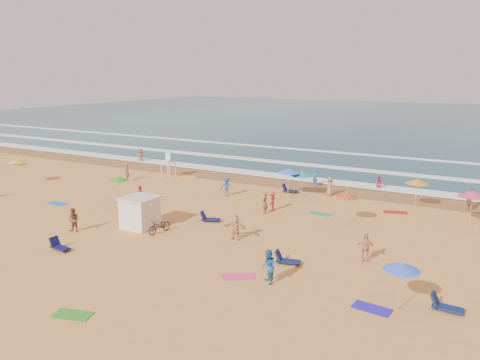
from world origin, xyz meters
The scene contains 12 objects.
ground centered at (0.00, 0.00, 0.00)m, with size 220.00×220.00×0.00m, color gold.
ocean centered at (0.00, 84.00, 0.00)m, with size 220.00×140.00×0.18m, color #0C4756.
wet_sand centered at (0.00, 12.50, 0.01)m, with size 220.00×220.00×0.00m, color olive.
surf_foam centered at (0.00, 21.32, 0.10)m, with size 200.00×18.70×0.05m.
cabana centered at (-4.57, -4.24, 1.00)m, with size 2.00×2.00×2.00m, color white.
cabana_roof centered at (-4.57, -4.24, 2.06)m, with size 2.20×2.20×0.12m, color silver.
bicycle centered at (-2.67, -4.54, 0.48)m, with size 0.63×1.81×0.95m, color black.
lifeguard_stand centered at (-12.68, 9.43, 1.05)m, with size 1.20×1.20×2.10m, color white, non-canonical shape.
beach_umbrellas centered at (2.34, 0.71, 2.16)m, with size 63.89×27.89×0.73m.
loungers centered at (4.96, -2.62, 0.17)m, with size 56.93×20.16×0.34m.
towels centered at (2.34, -2.21, 0.01)m, with size 51.84×26.63×0.03m.
beachgoers centered at (0.48, 4.43, 0.78)m, with size 38.38×25.07×2.03m.
Camera 1 is at (16.22, -27.55, 10.25)m, focal length 35.00 mm.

